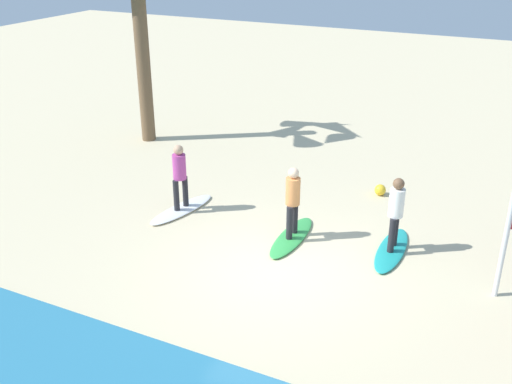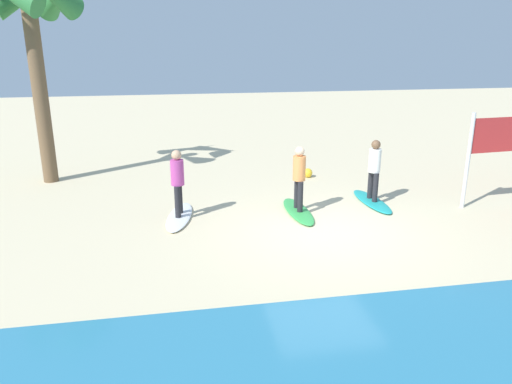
{
  "view_description": "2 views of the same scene",
  "coord_description": "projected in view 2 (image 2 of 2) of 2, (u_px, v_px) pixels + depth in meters",
  "views": [
    {
      "loc": [
        -4.08,
        9.6,
        6.5
      ],
      "look_at": [
        1.29,
        -1.61,
        0.86
      ],
      "focal_mm": 41.61,
      "sensor_mm": 36.0,
      "label": 1
    },
    {
      "loc": [
        3.47,
        10.05,
        4.27
      ],
      "look_at": [
        1.43,
        -1.04,
        0.72
      ],
      "focal_mm": 34.35,
      "sensor_mm": 36.0,
      "label": 2
    }
  ],
  "objects": [
    {
      "name": "surfboard_white",
      "position": [
        179.0,
        217.0,
        12.12
      ],
      "size": [
        0.95,
        2.17,
        0.09
      ],
      "primitive_type": "ellipsoid",
      "rotation": [
        0.0,
        0.0,
        1.38
      ],
      "color": "white",
      "rests_on": "ground"
    },
    {
      "name": "surfer_white",
      "position": [
        178.0,
        178.0,
        11.82
      ],
      "size": [
        0.32,
        0.45,
        1.64
      ],
      "color": "#232328",
      "rests_on": "surfboard_white"
    },
    {
      "name": "surfer_green",
      "position": [
        299.0,
        174.0,
        12.21
      ],
      "size": [
        0.32,
        0.46,
        1.64
      ],
      "color": "#232328",
      "rests_on": "surfboard_green"
    },
    {
      "name": "palm_tree",
      "position": [
        30.0,
        14.0,
        13.82
      ],
      "size": [
        2.88,
        3.03,
        6.15
      ],
      "color": "brown",
      "rests_on": "ground"
    },
    {
      "name": "beach_ball",
      "position": [
        308.0,
        173.0,
        15.67
      ],
      "size": [
        0.3,
        0.3,
        0.3
      ],
      "primitive_type": "sphere",
      "color": "yellow",
      "rests_on": "ground"
    },
    {
      "name": "surfboard_green",
      "position": [
        298.0,
        211.0,
        12.51
      ],
      "size": [
        0.58,
        2.1,
        0.09
      ],
      "primitive_type": "ellipsoid",
      "rotation": [
        0.0,
        0.0,
        1.58
      ],
      "color": "green",
      "rests_on": "ground"
    },
    {
      "name": "ground_plane",
      "position": [
        325.0,
        231.0,
        11.31
      ],
      "size": [
        60.0,
        60.0,
        0.0
      ],
      "primitive_type": "plane",
      "color": "beige"
    },
    {
      "name": "surfer_teal",
      "position": [
        374.0,
        166.0,
        12.97
      ],
      "size": [
        0.32,
        0.46,
        1.64
      ],
      "color": "#232328",
      "rests_on": "surfboard_teal"
    },
    {
      "name": "surfboard_teal",
      "position": [
        372.0,
        201.0,
        13.26
      ],
      "size": [
        0.61,
        2.11,
        0.09
      ],
      "primitive_type": "ellipsoid",
      "rotation": [
        0.0,
        0.0,
        1.59
      ],
      "color": "teal",
      "rests_on": "ground"
    }
  ]
}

